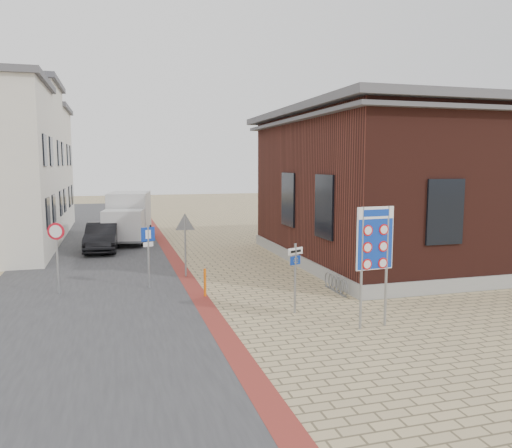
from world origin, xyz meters
TOP-DOWN VIEW (x-y plane):
  - ground at (0.00, 0.00)m, footprint 120.00×120.00m
  - road_strip at (-5.50, 15.00)m, footprint 7.00×60.00m
  - curb_strip at (-2.00, 10.00)m, footprint 0.60×40.00m
  - brick_building at (8.99, 7.00)m, footprint 13.00×13.00m
  - townhouse_far at (-10.99, 24.00)m, footprint 7.40×6.40m
  - bike_rack at (2.65, 2.20)m, footprint 0.08×1.80m
  - sedan at (-5.23, 13.07)m, footprint 1.77×4.40m
  - box_truck at (-3.84, 15.79)m, footprint 2.89×5.54m
  - border_sign at (2.01, -1.50)m, footprint 1.12×0.16m
  - essen_sign at (0.44, 0.30)m, footprint 0.53×0.27m
  - parking_sign at (-3.50, 4.50)m, footprint 0.48×0.20m
  - yield_sign at (-2.00, 5.90)m, footprint 0.87×0.18m
  - speed_sign at (-6.50, 4.50)m, footprint 0.56×0.19m
  - bollard at (-1.80, 2.80)m, footprint 0.09×0.09m

SIDE VIEW (x-z plane):
  - ground at x=0.00m, z-range 0.00..0.00m
  - road_strip at x=-5.50m, z-range 0.00..0.02m
  - curb_strip at x=-2.00m, z-range 0.00..0.03m
  - bike_rack at x=2.65m, z-range -0.04..0.56m
  - bollard at x=-1.80m, z-range 0.00..0.96m
  - sedan at x=-5.23m, z-range 0.00..1.42m
  - essen_sign at x=0.44m, z-range 0.31..2.39m
  - box_truck at x=-3.84m, z-range 0.05..2.81m
  - parking_sign at x=-3.50m, z-range 0.39..2.65m
  - speed_sign at x=-6.50m, z-range 0.42..2.87m
  - yield_sign at x=-2.00m, z-range 0.65..3.10m
  - border_sign at x=2.01m, z-range 0.73..4.01m
  - brick_building at x=8.99m, z-range 0.09..6.89m
  - townhouse_far at x=-10.99m, z-range 0.02..8.32m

